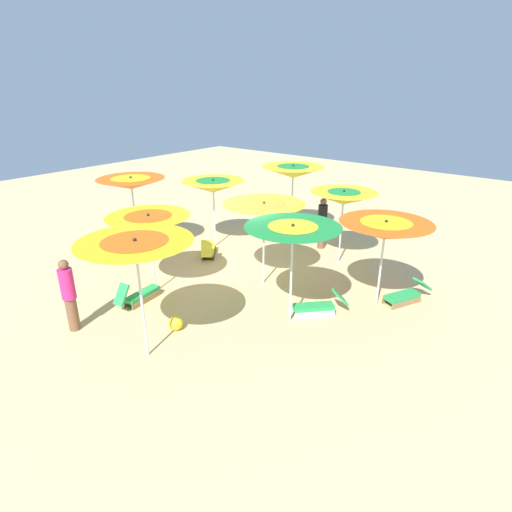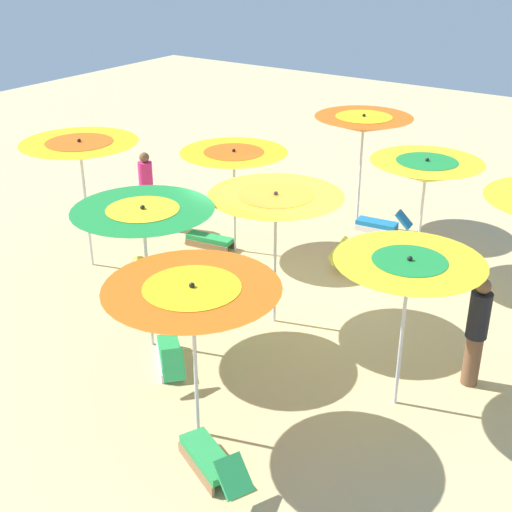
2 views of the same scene
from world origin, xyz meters
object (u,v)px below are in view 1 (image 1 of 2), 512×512
at_px(beach_umbrella_7, 293,234).
at_px(beach_ball, 176,323).
at_px(beach_umbrella_0, 293,172).
at_px(beach_umbrella_2, 131,183).
at_px(beach_umbrella_3, 344,198).
at_px(lounger_1, 155,242).
at_px(lounger_3, 405,295).
at_px(beach_umbrella_8, 136,249).
at_px(beach_umbrella_1, 213,186).
at_px(beach_umbrella_6, 385,230).
at_px(lounger_0, 139,295).
at_px(beachgoer_0, 322,223).
at_px(lounger_2, 209,250).
at_px(beachgoer_1, 69,294).
at_px(beach_umbrella_5, 149,222).
at_px(beach_umbrella_4, 264,209).
at_px(lounger_4, 317,306).

bearing_deg(beach_umbrella_7, beach_ball, -132.66).
bearing_deg(beach_umbrella_0, beach_umbrella_2, -122.19).
distance_m(beach_umbrella_3, lounger_1, 6.24).
bearing_deg(lounger_3, beach_umbrella_8, -5.46).
height_order(beach_umbrella_1, beach_umbrella_2, beach_umbrella_2).
height_order(beach_umbrella_6, lounger_0, beach_umbrella_6).
bearing_deg(beach_umbrella_6, lounger_3, 51.46).
bearing_deg(beachgoer_0, beach_umbrella_7, 142.87).
distance_m(beach_umbrella_3, beach_umbrella_6, 2.75).
xyz_separation_m(lounger_2, beachgoer_1, (0.67, -4.90, 0.66)).
distance_m(beach_umbrella_1, lounger_1, 2.69).
relative_size(beachgoer_1, beach_ball, 5.14).
bearing_deg(lounger_0, beachgoer_1, 168.13).
xyz_separation_m(beach_umbrella_3, beachgoer_0, (-1.03, 0.68, -1.12)).
height_order(beach_umbrella_1, beachgoer_1, beach_umbrella_1).
xyz_separation_m(beach_umbrella_7, beachgoer_1, (-3.52, -3.29, -1.24)).
xyz_separation_m(lounger_1, beachgoer_1, (2.57, -4.33, 0.68)).
relative_size(beach_umbrella_1, beach_umbrella_5, 1.07).
height_order(beach_umbrella_5, beach_ball, beach_umbrella_5).
height_order(beach_umbrella_4, lounger_1, beach_umbrella_4).
relative_size(beach_umbrella_4, lounger_2, 1.92).
height_order(lounger_0, lounger_4, lounger_0).
height_order(beach_umbrella_0, lounger_2, beach_umbrella_0).
bearing_deg(beach_umbrella_8, beach_umbrella_2, 144.81).
distance_m(beach_umbrella_1, lounger_0, 4.62).
bearing_deg(beach_umbrella_6, lounger_4, -126.27).
relative_size(lounger_3, beachgoer_1, 0.80).
xyz_separation_m(beach_umbrella_1, beach_umbrella_7, (4.69, -2.42, 0.10)).
distance_m(lounger_1, beachgoer_0, 5.52).
bearing_deg(beachgoer_0, beach_umbrella_1, 66.00).
bearing_deg(beach_ball, beach_umbrella_3, 80.33).
distance_m(beach_umbrella_2, beach_umbrella_7, 6.20).
bearing_deg(beach_ball, beach_umbrella_2, 152.28).
bearing_deg(lounger_4, lounger_2, -58.08).
xyz_separation_m(lounger_1, lounger_3, (7.83, 1.50, 0.00)).
distance_m(beach_umbrella_5, lounger_3, 6.61).
bearing_deg(beachgoer_1, beach_umbrella_4, 71.82).
xyz_separation_m(lounger_0, lounger_4, (3.74, 2.30, -0.01)).
distance_m(beach_umbrella_8, beachgoer_0, 7.49).
bearing_deg(beach_ball, beach_umbrella_7, 47.34).
bearing_deg(beach_ball, beach_umbrella_4, 88.83).
height_order(beach_umbrella_3, beach_ball, beach_umbrella_3).
height_order(beach_umbrella_5, beachgoer_1, beach_umbrella_5).
relative_size(beach_umbrella_5, beach_umbrella_7, 0.91).
relative_size(beach_umbrella_1, beachgoer_1, 1.36).
height_order(beach_umbrella_2, beachgoer_1, beach_umbrella_2).
bearing_deg(lounger_2, beach_umbrella_6, -125.99).
bearing_deg(beach_umbrella_6, beach_umbrella_3, 137.90).
bearing_deg(beachgoer_1, lounger_1, 124.77).
bearing_deg(beach_umbrella_3, beach_umbrella_7, -78.24).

